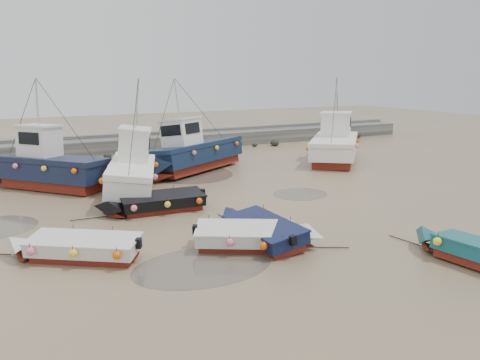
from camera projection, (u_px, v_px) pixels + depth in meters
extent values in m
plane|color=#907857|center=(225.00, 231.00, 19.70)|extent=(120.00, 120.00, 0.00)
cube|color=slate|center=(113.00, 146.00, 38.71)|extent=(60.00, 2.20, 1.20)
cube|color=slate|center=(109.00, 136.00, 39.60)|extent=(60.00, 0.60, 0.25)
ellipsoid|color=black|center=(183.00, 151.00, 38.43)|extent=(0.84, 0.86, 0.51)
ellipsoid|color=black|center=(206.00, 145.00, 40.95)|extent=(0.98, 1.07, 0.72)
ellipsoid|color=black|center=(275.00, 143.00, 42.87)|extent=(0.78, 0.90, 0.59)
ellipsoid|color=black|center=(349.00, 137.00, 47.01)|extent=(0.68, 0.72, 0.52)
ellipsoid|color=black|center=(319.00, 141.00, 44.75)|extent=(0.60, 0.70, 0.31)
ellipsoid|color=black|center=(49.00, 157.00, 35.20)|extent=(0.99, 0.80, 0.58)
ellipsoid|color=black|center=(255.00, 145.00, 42.22)|extent=(0.54, 0.46, 0.30)
ellipsoid|color=black|center=(229.00, 146.00, 41.30)|extent=(0.61, 0.47, 0.46)
ellipsoid|color=black|center=(357.00, 135.00, 47.84)|extent=(0.92, 0.97, 0.58)
ellipsoid|color=black|center=(60.00, 158.00, 35.40)|extent=(0.61, 0.53, 0.32)
ellipsoid|color=black|center=(239.00, 144.00, 42.41)|extent=(0.67, 0.55, 0.43)
ellipsoid|color=black|center=(18.00, 163.00, 33.56)|extent=(0.65, 0.60, 0.37)
ellipsoid|color=black|center=(229.00, 146.00, 40.67)|extent=(0.88, 0.64, 0.62)
ellipsoid|color=black|center=(108.00, 156.00, 36.30)|extent=(0.64, 0.62, 0.48)
ellipsoid|color=black|center=(207.00, 147.00, 40.88)|extent=(0.55, 0.45, 0.29)
cylinder|color=#554D42|center=(203.00, 266.00, 16.10)|extent=(5.02, 5.02, 0.01)
cylinder|color=#554D42|center=(300.00, 194.00, 25.69)|extent=(3.11, 3.11, 0.01)
cylinder|color=#554D42|center=(190.00, 174.00, 30.86)|extent=(5.53, 5.53, 0.01)
cube|color=maroon|center=(86.00, 255.00, 16.62)|extent=(3.64, 2.97, 0.30)
cube|color=silver|center=(85.00, 245.00, 16.54)|extent=(3.97, 3.29, 0.45)
pyramid|color=silver|center=(23.00, 231.00, 16.69)|extent=(1.37, 1.57, 0.90)
cube|color=brown|center=(84.00, 241.00, 16.50)|extent=(3.31, 2.72, 0.10)
cube|color=silver|center=(84.00, 239.00, 16.48)|extent=(4.08, 3.38, 0.07)
cube|color=black|center=(139.00, 243.00, 16.27)|extent=(0.27, 0.28, 0.35)
cylinder|color=black|center=(2.00, 255.00, 17.01)|extent=(1.69, 1.14, 0.04)
sphere|color=#E75A0B|center=(117.00, 253.00, 15.54)|extent=(0.30, 0.30, 0.30)
sphere|color=#E75A0B|center=(114.00, 236.00, 17.23)|extent=(0.30, 0.30, 0.30)
sphere|color=#E75A0B|center=(74.00, 251.00, 15.71)|extent=(0.30, 0.30, 0.30)
sphere|color=#E75A0B|center=(75.00, 234.00, 17.40)|extent=(0.30, 0.30, 0.30)
sphere|color=#E75A0B|center=(31.00, 249.00, 15.89)|extent=(0.30, 0.30, 0.30)
cube|color=maroon|center=(265.00, 238.00, 18.32)|extent=(1.56, 3.54, 0.30)
cube|color=#0E1639|center=(265.00, 229.00, 18.24)|extent=(1.82, 3.81, 0.45)
pyramid|color=#0E1639|center=(238.00, 205.00, 20.03)|extent=(1.68, 0.79, 0.90)
cube|color=brown|center=(265.00, 225.00, 18.20)|extent=(1.46, 3.20, 0.10)
cube|color=#0E1639|center=(265.00, 223.00, 18.18)|extent=(1.89, 3.90, 0.07)
cube|color=black|center=(295.00, 240.00, 16.54)|extent=(0.23, 0.19, 0.35)
cylinder|color=black|center=(228.00, 220.00, 21.02)|extent=(0.13, 2.00, 0.04)
sphere|color=#E75A0B|center=(265.00, 243.00, 16.50)|extent=(0.30, 0.30, 0.30)
sphere|color=#E75A0B|center=(293.00, 227.00, 18.25)|extent=(0.30, 0.30, 0.30)
sphere|color=#E75A0B|center=(238.00, 227.00, 18.19)|extent=(0.30, 0.30, 0.30)
sphere|color=#E75A0B|center=(265.00, 214.00, 19.93)|extent=(0.30, 0.30, 0.30)
pyramid|color=#14535C|center=(433.00, 225.00, 17.30)|extent=(1.58, 0.95, 0.90)
cylinder|color=black|center=(411.00, 243.00, 18.19)|extent=(0.37, 1.98, 0.04)
sphere|color=#E75A0B|center=(436.00, 244.00, 16.35)|extent=(0.30, 0.30, 0.30)
cube|color=maroon|center=(163.00, 208.00, 22.51)|extent=(3.69, 1.51, 0.30)
cube|color=black|center=(162.00, 200.00, 22.43)|extent=(3.97, 1.75, 0.45)
pyramid|color=black|center=(113.00, 196.00, 21.44)|extent=(0.80, 1.57, 0.90)
cube|color=brown|center=(162.00, 197.00, 22.39)|extent=(3.34, 1.41, 0.10)
cube|color=black|center=(162.00, 195.00, 22.37)|extent=(4.06, 1.82, 0.07)
cube|color=black|center=(202.00, 193.00, 23.18)|extent=(0.19, 0.23, 0.35)
cylinder|color=black|center=(93.00, 218.00, 21.28)|extent=(2.00, 0.15, 0.04)
sphere|color=#E75A0B|center=(199.00, 199.00, 22.22)|extent=(0.30, 0.30, 0.30)
sphere|color=#E75A0B|center=(173.00, 192.00, 23.50)|extent=(0.30, 0.30, 0.30)
sphere|color=#E75A0B|center=(167.00, 203.00, 21.62)|extent=(0.30, 0.30, 0.30)
sphere|color=#E75A0B|center=(142.00, 196.00, 22.90)|extent=(0.30, 0.30, 0.30)
sphere|color=#E75A0B|center=(134.00, 206.00, 21.01)|extent=(0.30, 0.30, 0.30)
cube|color=maroon|center=(243.00, 244.00, 17.74)|extent=(3.52, 2.77, 0.30)
cube|color=silver|center=(244.00, 234.00, 17.66)|extent=(3.85, 3.10, 0.45)
pyramid|color=silver|center=(300.00, 224.00, 17.49)|extent=(1.40, 1.76, 0.90)
cube|color=brown|center=(244.00, 230.00, 17.62)|extent=(3.20, 2.55, 0.10)
cube|color=silver|center=(244.00, 228.00, 17.61)|extent=(3.95, 3.20, 0.07)
cube|color=black|center=(195.00, 230.00, 17.68)|extent=(0.26, 0.28, 0.35)
cylinder|color=black|center=(322.00, 248.00, 17.67)|extent=(1.77, 1.00, 0.04)
sphere|color=#E75A0B|center=(209.00, 224.00, 18.59)|extent=(0.30, 0.30, 0.30)
sphere|color=#E75A0B|center=(230.00, 240.00, 16.75)|extent=(0.30, 0.30, 0.30)
sphere|color=#E75A0B|center=(256.00, 224.00, 18.52)|extent=(0.30, 0.30, 0.30)
sphere|color=#E75A0B|center=(282.00, 241.00, 16.69)|extent=(0.30, 0.30, 0.30)
cube|color=maroon|center=(54.00, 184.00, 26.76)|extent=(5.35, 5.57, 0.55)
cube|color=#141D38|center=(53.00, 172.00, 26.59)|extent=(5.89, 6.11, 0.95)
pyramid|color=#141D38|center=(2.00, 156.00, 27.69)|extent=(2.59, 2.55, 1.40)
cube|color=brown|center=(52.00, 163.00, 26.48)|extent=(5.73, 5.95, 0.08)
cube|color=#141D38|center=(52.00, 160.00, 26.44)|extent=(6.02, 6.24, 0.30)
cube|color=white|center=(38.00, 142.00, 26.52)|extent=(2.50, 2.52, 1.70)
cube|color=white|center=(37.00, 126.00, 26.32)|extent=(2.70, 2.72, 0.12)
cube|color=black|center=(24.00, 137.00, 26.81)|extent=(1.00, 0.93, 0.68)
cylinder|color=#B7B7B2|center=(34.00, 102.00, 26.02)|extent=(0.10, 0.10, 2.60)
sphere|color=pink|center=(73.00, 173.00, 24.54)|extent=(0.30, 0.30, 0.30)
sphere|color=pink|center=(88.00, 163.00, 27.12)|extent=(0.30, 0.30, 0.30)
sphere|color=pink|center=(43.00, 170.00, 25.22)|extent=(0.30, 0.30, 0.30)
sphere|color=pink|center=(60.00, 161.00, 27.80)|extent=(0.30, 0.30, 0.30)
sphere|color=pink|center=(15.00, 168.00, 25.90)|extent=(0.30, 0.30, 0.30)
sphere|color=pink|center=(34.00, 159.00, 28.48)|extent=(0.30, 0.30, 0.30)
cube|color=maroon|center=(130.00, 192.00, 24.92)|extent=(3.60, 6.29, 0.55)
cube|color=white|center=(129.00, 179.00, 24.76)|extent=(4.05, 6.81, 0.95)
pyramid|color=white|center=(133.00, 154.00, 28.23)|extent=(2.53, 2.02, 1.40)
cube|color=brown|center=(129.00, 169.00, 24.64)|extent=(3.92, 6.64, 0.08)
cube|color=white|center=(129.00, 167.00, 24.61)|extent=(4.13, 6.96, 0.30)
cube|color=white|center=(129.00, 146.00, 25.24)|extent=(2.08, 2.37, 1.70)
cube|color=white|center=(128.00, 129.00, 25.04)|extent=(2.24, 2.56, 0.12)
cube|color=black|center=(130.00, 139.00, 26.17)|extent=(1.27, 0.44, 0.68)
cylinder|color=#B7B7B2|center=(127.00, 104.00, 24.74)|extent=(0.10, 0.10, 2.60)
cylinder|color=black|center=(135.00, 177.00, 29.66)|extent=(0.95, 2.88, 0.05)
sphere|color=pink|center=(99.00, 184.00, 22.02)|extent=(0.30, 0.30, 0.30)
sphere|color=pink|center=(152.00, 175.00, 24.05)|extent=(0.30, 0.30, 0.30)
sphere|color=pink|center=(107.00, 170.00, 25.31)|extent=(0.30, 0.30, 0.30)
sphere|color=pink|center=(153.00, 163.00, 27.34)|extent=(0.30, 0.30, 0.30)
cube|color=maroon|center=(196.00, 166.00, 31.93)|extent=(7.37, 5.64, 0.55)
cube|color=#101F39|center=(196.00, 156.00, 31.77)|extent=(8.03, 6.27, 0.95)
pyramid|color=#101F39|center=(150.00, 155.00, 28.02)|extent=(2.63, 3.12, 1.40)
cube|color=brown|center=(196.00, 148.00, 31.65)|extent=(7.82, 6.08, 0.08)
cube|color=#101F39|center=(196.00, 146.00, 31.62)|extent=(8.21, 6.40, 0.30)
cube|color=white|center=(185.00, 133.00, 30.55)|extent=(2.71, 2.69, 1.70)
cube|color=white|center=(185.00, 119.00, 30.35)|extent=(2.92, 2.90, 0.12)
cube|color=black|center=(175.00, 131.00, 29.66)|extent=(0.88, 1.45, 0.68)
cylinder|color=#B7B7B2|center=(185.00, 98.00, 30.05)|extent=(0.10, 0.10, 2.60)
cylinder|color=black|center=(137.00, 186.00, 27.44)|extent=(2.62, 1.55, 0.05)
sphere|color=pink|center=(239.00, 147.00, 33.38)|extent=(0.30, 0.30, 0.30)
sphere|color=pink|center=(195.00, 145.00, 33.99)|extent=(0.30, 0.30, 0.30)
sphere|color=pink|center=(219.00, 151.00, 31.39)|extent=(0.30, 0.30, 0.30)
sphere|color=pink|center=(173.00, 150.00, 31.99)|extent=(0.30, 0.30, 0.30)
sphere|color=pink|center=(197.00, 156.00, 29.39)|extent=(0.30, 0.30, 0.30)
sphere|color=pink|center=(148.00, 155.00, 29.99)|extent=(0.30, 0.30, 0.30)
cube|color=maroon|center=(334.00, 158.00, 35.01)|extent=(6.42, 6.72, 0.55)
cube|color=white|center=(335.00, 148.00, 34.84)|extent=(7.09, 7.39, 0.95)
pyramid|color=white|center=(339.00, 132.00, 38.60)|extent=(3.20, 3.09, 1.40)
cube|color=brown|center=(335.00, 142.00, 34.73)|extent=(6.89, 7.18, 0.08)
cube|color=white|center=(335.00, 140.00, 34.70)|extent=(7.24, 7.55, 0.30)
cube|color=white|center=(337.00, 125.00, 35.41)|extent=(2.91, 2.91, 1.70)
cube|color=white|center=(337.00, 113.00, 35.21)|extent=(3.15, 3.14, 0.12)
cube|color=black|center=(338.00, 121.00, 36.31)|extent=(1.37, 1.25, 0.68)
cylinder|color=#B7B7B2|center=(338.00, 95.00, 34.90)|extent=(0.10, 0.10, 2.60)
cylinder|color=black|center=(339.00, 151.00, 40.05)|extent=(2.05, 2.26, 0.05)
sphere|color=pink|center=(308.00, 149.00, 32.48)|extent=(0.30, 0.30, 0.30)
sphere|color=pink|center=(357.00, 147.00, 32.99)|extent=(0.30, 0.30, 0.30)
sphere|color=pink|center=(313.00, 143.00, 35.18)|extent=(0.30, 0.30, 0.30)
sphere|color=pink|center=(358.00, 142.00, 35.69)|extent=(0.30, 0.30, 0.30)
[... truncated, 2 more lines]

